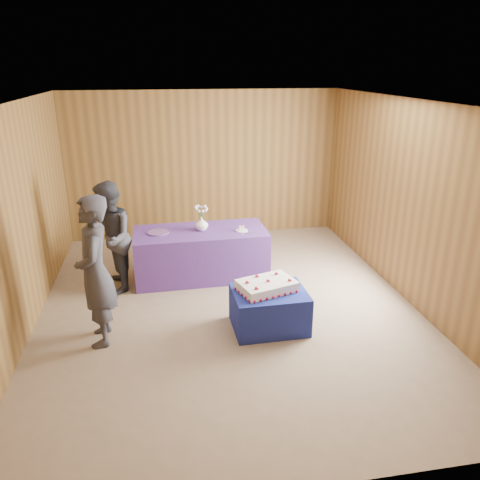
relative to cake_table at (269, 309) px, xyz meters
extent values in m
plane|color=gray|center=(-0.42, 0.60, -0.25)|extent=(6.00, 6.00, 0.00)
cube|color=brown|center=(-0.42, 3.60, 1.10)|extent=(5.00, 0.04, 2.70)
cube|color=brown|center=(-0.42, -2.40, 1.10)|extent=(5.00, 0.04, 2.70)
cube|color=brown|center=(-2.92, 0.60, 1.10)|extent=(0.04, 6.00, 2.70)
cube|color=brown|center=(2.08, 0.60, 1.10)|extent=(0.04, 6.00, 2.70)
cube|color=white|center=(-0.42, 0.60, 2.45)|extent=(5.00, 6.00, 0.04)
cube|color=navy|center=(0.00, 0.00, 0.00)|extent=(0.91, 0.72, 0.50)
cube|color=#60348F|center=(-0.69, 1.67, 0.12)|extent=(2.02, 0.95, 0.75)
cube|color=white|center=(-0.03, 0.04, 0.31)|extent=(0.78, 0.63, 0.12)
sphere|color=#AF0D2C|center=(-0.28, -0.27, 0.27)|extent=(0.04, 0.04, 0.04)
sphere|color=#AF0D2C|center=(0.36, -0.08, 0.27)|extent=(0.04, 0.04, 0.04)
sphere|color=#AF0D2C|center=(-0.42, 0.15, 0.27)|extent=(0.04, 0.04, 0.04)
sphere|color=#AF0D2C|center=(0.23, 0.35, 0.27)|extent=(0.04, 0.04, 0.04)
sphere|color=#AF0D2C|center=(-0.19, -0.13, 0.39)|extent=(0.04, 0.04, 0.04)
cone|color=#145724|center=(-0.16, -0.13, 0.38)|extent=(0.02, 0.03, 0.03)
sphere|color=#AF0D2C|center=(0.11, 0.19, 0.39)|extent=(0.04, 0.04, 0.04)
cone|color=#145724|center=(0.14, 0.19, 0.38)|extent=(0.02, 0.03, 0.03)
sphere|color=#AF0D2C|center=(-0.03, 0.04, 0.39)|extent=(0.04, 0.04, 0.04)
cone|color=#145724|center=(0.00, 0.04, 0.38)|extent=(0.02, 0.03, 0.03)
imported|color=white|center=(-0.66, 1.70, 0.60)|extent=(0.24, 0.24, 0.21)
cylinder|color=#2A6A2E|center=(-0.63, 1.70, 0.77)|extent=(0.01, 0.01, 0.14)
sphere|color=silver|center=(-0.58, 1.70, 0.84)|extent=(0.05, 0.05, 0.05)
cylinder|color=#2A6A2E|center=(-0.64, 1.72, 0.77)|extent=(0.01, 0.01, 0.14)
sphere|color=white|center=(-0.60, 1.75, 0.84)|extent=(0.05, 0.05, 0.05)
cylinder|color=#2A6A2E|center=(-0.66, 1.73, 0.77)|extent=(0.01, 0.01, 0.14)
sphere|color=silver|center=(-0.65, 1.78, 0.84)|extent=(0.05, 0.05, 0.05)
cylinder|color=#2A6A2E|center=(-0.68, 1.72, 0.77)|extent=(0.01, 0.01, 0.14)
sphere|color=white|center=(-0.71, 1.77, 0.84)|extent=(0.05, 0.05, 0.05)
cylinder|color=#2A6A2E|center=(-0.70, 1.71, 0.77)|extent=(0.01, 0.01, 0.14)
sphere|color=silver|center=(-0.74, 1.72, 0.84)|extent=(0.05, 0.05, 0.05)
cylinder|color=#2A6A2E|center=(-0.70, 1.68, 0.77)|extent=(0.01, 0.01, 0.14)
sphere|color=white|center=(-0.74, 1.67, 0.84)|extent=(0.05, 0.05, 0.05)
cylinder|color=#2A6A2E|center=(-0.68, 1.67, 0.77)|extent=(0.01, 0.01, 0.14)
sphere|color=silver|center=(-0.71, 1.62, 0.84)|extent=(0.05, 0.05, 0.05)
cylinder|color=#2A6A2E|center=(-0.66, 1.66, 0.77)|extent=(0.01, 0.01, 0.14)
sphere|color=white|center=(-0.65, 1.61, 0.84)|extent=(0.05, 0.05, 0.05)
cylinder|color=#2A6A2E|center=(-0.64, 1.67, 0.77)|extent=(0.01, 0.01, 0.14)
sphere|color=silver|center=(-0.60, 1.64, 0.84)|extent=(0.05, 0.05, 0.05)
cylinder|color=#66458B|center=(-1.32, 1.67, 0.51)|extent=(0.36, 0.36, 0.02)
cylinder|color=silver|center=(-0.07, 1.55, 0.51)|extent=(0.22, 0.22, 0.01)
cube|color=white|center=(-0.07, 1.55, 0.54)|extent=(0.08, 0.07, 0.06)
sphere|color=#AF0D2C|center=(-0.07, 1.53, 0.59)|extent=(0.03, 0.03, 0.03)
cube|color=#BABBBF|center=(0.01, 1.42, 0.50)|extent=(0.25, 0.10, 0.00)
imported|color=#33323B|center=(-2.03, 0.06, 0.65)|extent=(0.48, 0.69, 1.79)
imported|color=#32333C|center=(-1.99, 1.40, 0.56)|extent=(0.72, 0.87, 1.62)
camera|label=1|loc=(-1.24, -5.00, 2.86)|focal=35.00mm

